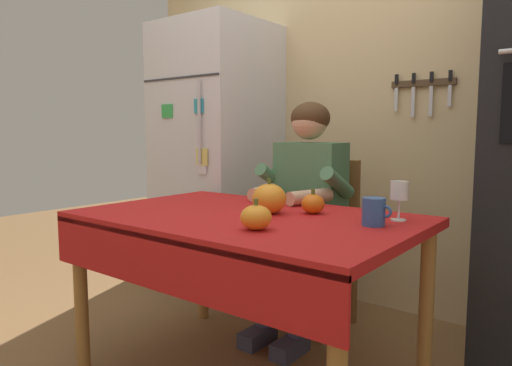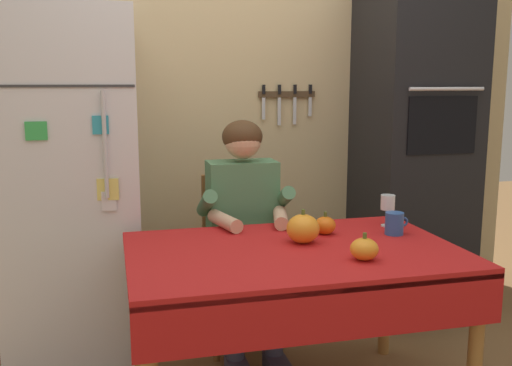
% 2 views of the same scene
% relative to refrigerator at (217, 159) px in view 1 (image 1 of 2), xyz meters
% --- Properties ---
extents(back_wall_assembly, '(3.70, 0.13, 2.60)m').
position_rel_refrigerator_xyz_m(back_wall_assembly, '(1.00, 0.39, 0.40)').
color(back_wall_assembly, '#D1B784').
rests_on(back_wall_assembly, ground).
extents(refrigerator, '(0.68, 0.71, 1.80)m').
position_rel_refrigerator_xyz_m(refrigerator, '(0.00, 0.00, 0.00)').
color(refrigerator, silver).
rests_on(refrigerator, ground).
extents(dining_table, '(1.40, 0.90, 0.74)m').
position_rel_refrigerator_xyz_m(dining_table, '(0.95, -0.88, -0.24)').
color(dining_table, '#9E6B33').
rests_on(dining_table, ground).
extents(chair_behind_person, '(0.40, 0.40, 0.93)m').
position_rel_refrigerator_xyz_m(chair_behind_person, '(0.87, -0.09, -0.39)').
color(chair_behind_person, brown).
rests_on(chair_behind_person, ground).
extents(seated_person, '(0.47, 0.55, 1.25)m').
position_rel_refrigerator_xyz_m(seated_person, '(0.87, -0.28, -0.16)').
color(seated_person, '#38384C').
rests_on(seated_person, ground).
extents(coffee_mug, '(0.11, 0.09, 0.10)m').
position_rel_refrigerator_xyz_m(coffee_mug, '(1.47, -0.76, -0.11)').
color(coffee_mug, '#2D569E').
rests_on(coffee_mug, dining_table).
extents(wine_glass, '(0.07, 0.07, 0.16)m').
position_rel_refrigerator_xyz_m(wine_glass, '(1.51, -0.61, -0.05)').
color(wine_glass, white).
rests_on(wine_glass, dining_table).
extents(pumpkin_large, '(0.10, 0.10, 0.11)m').
position_rel_refrigerator_xyz_m(pumpkin_large, '(1.16, -0.67, -0.12)').
color(pumpkin_large, orange).
rests_on(pumpkin_large, dining_table).
extents(pumpkin_medium, '(0.11, 0.11, 0.11)m').
position_rel_refrigerator_xyz_m(pumpkin_medium, '(1.17, -1.08, -0.12)').
color(pumpkin_medium, orange).
rests_on(pumpkin_medium, dining_table).
extents(pumpkin_small, '(0.15, 0.15, 0.15)m').
position_rel_refrigerator_xyz_m(pumpkin_small, '(1.02, -0.79, -0.10)').
color(pumpkin_small, orange).
rests_on(pumpkin_small, dining_table).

